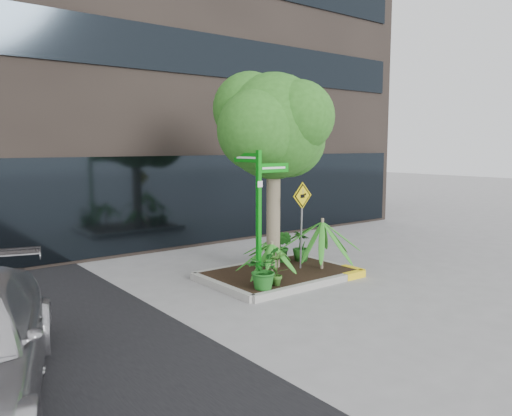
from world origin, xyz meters
TOP-DOWN VIEW (x-y plane):
  - ground at (0.00, 0.00)m, footprint 80.00×80.00m
  - building at (0.50, 8.50)m, footprint 18.00×8.00m
  - planter at (0.23, 0.27)m, footprint 3.35×2.36m
  - tree at (0.39, 0.75)m, footprint 3.12×2.76m
  - palm_front at (1.15, -0.12)m, footprint 1.33×1.33m
  - palm_left at (-0.40, -0.16)m, footprint 0.94×0.94m
  - palm_back at (0.29, 0.80)m, footprint 0.72×0.72m
  - shrub_a at (-0.96, -0.55)m, footprint 1.02×1.02m
  - shrub_b at (1.31, 0.75)m, footprint 0.48×0.48m
  - shrub_c at (-0.58, -0.55)m, footprint 0.40×0.40m
  - shrub_d at (0.88, 0.93)m, footprint 0.53×0.53m
  - street_sign_post at (-0.80, -0.24)m, footprint 0.86×0.85m
  - cattle_sign at (0.78, 0.18)m, footprint 0.62×0.10m

SIDE VIEW (x-z plane):
  - ground at x=0.00m, z-range 0.00..0.00m
  - planter at x=0.23m, z-range 0.03..0.18m
  - shrub_c at x=-0.58m, z-range 0.15..0.89m
  - shrub_b at x=1.31m, z-range 0.15..0.90m
  - shrub_d at x=0.88m, z-range 0.15..0.93m
  - shrub_a at x=-0.96m, z-range 0.15..0.95m
  - palm_back at x=0.29m, z-range 0.35..1.15m
  - palm_left at x=-0.40m, z-range 0.41..1.46m
  - palm_front at x=1.15m, z-range 0.52..1.99m
  - cattle_sign at x=0.78m, z-range 0.50..2.51m
  - street_sign_post at x=-0.80m, z-range 0.34..3.24m
  - tree at x=0.39m, z-range 1.08..5.75m
  - building at x=0.50m, z-range 0.00..15.00m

